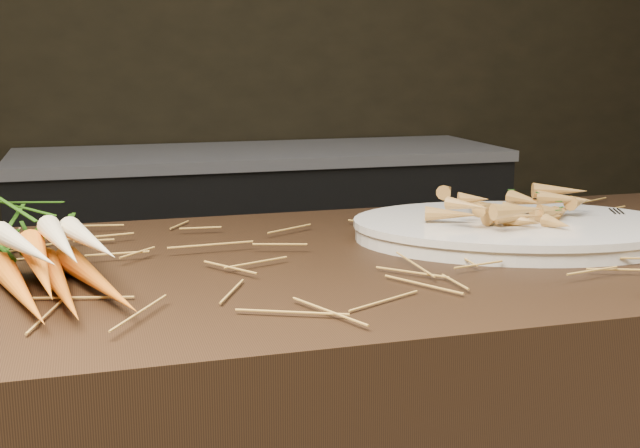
# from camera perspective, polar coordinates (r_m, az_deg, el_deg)

# --- Properties ---
(back_counter) EXTENTS (1.82, 0.62, 0.84)m
(back_counter) POSITION_cam_1_polar(r_m,az_deg,el_deg) (3.11, -4.07, -2.38)
(back_counter) COLOR black
(back_counter) RESTS_ON ground
(straw_bedding) EXTENTS (1.40, 0.60, 0.02)m
(straw_bedding) POSITION_cam_1_polar(r_m,az_deg,el_deg) (1.15, 0.58, -1.99)
(straw_bedding) COLOR olive
(straw_bedding) RESTS_ON main_counter
(root_veg_bunch) EXTENTS (0.25, 0.52, 0.09)m
(root_veg_bunch) POSITION_cam_1_polar(r_m,az_deg,el_deg) (1.13, -19.31, -0.98)
(root_veg_bunch) COLOR #D85F17
(root_veg_bunch) RESTS_ON main_counter
(serving_platter) EXTENTS (0.58, 0.48, 0.03)m
(serving_platter) POSITION_cam_1_polar(r_m,az_deg,el_deg) (1.29, 13.74, -0.57)
(serving_platter) COLOR white
(serving_platter) RESTS_ON main_counter
(roasted_veg_heap) EXTENTS (0.29, 0.25, 0.06)m
(roasted_veg_heap) POSITION_cam_1_polar(r_m,az_deg,el_deg) (1.29, 13.83, 1.23)
(roasted_veg_heap) COLOR #A5762F
(roasted_veg_heap) RESTS_ON serving_platter
(serving_fork) EXTENTS (0.09, 0.18, 0.00)m
(serving_fork) POSITION_cam_1_polar(r_m,az_deg,el_deg) (1.32, 21.61, -0.16)
(serving_fork) COLOR silver
(serving_fork) RESTS_ON serving_platter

